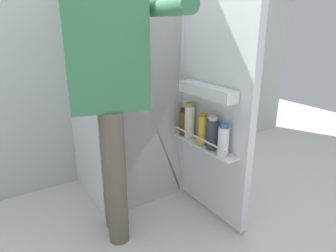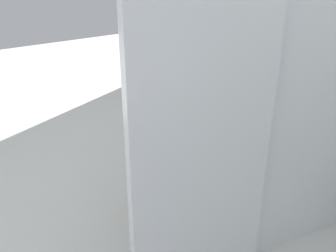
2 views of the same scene
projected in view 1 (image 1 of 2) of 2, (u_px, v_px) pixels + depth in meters
name	position (u px, v px, depth m)	size (l,w,h in m)	color
ground_plane	(164.00, 222.00, 2.03)	(6.98, 6.98, 0.00)	silver
kitchen_wall	(100.00, 14.00, 2.34)	(4.40, 0.10, 2.63)	beige
refrigerator	(130.00, 86.00, 2.18)	(0.68, 1.25, 1.66)	silver
person	(110.00, 79.00, 1.63)	(0.54, 0.78, 1.63)	#665B4C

